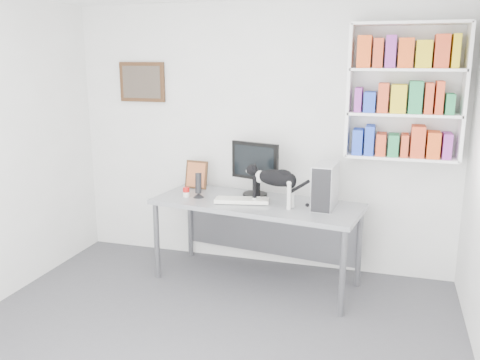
{
  "coord_description": "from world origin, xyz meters",
  "views": [
    {
      "loc": [
        1.29,
        -3.05,
        2.15
      ],
      "look_at": [
        -0.07,
        1.53,
        1.0
      ],
      "focal_mm": 38.0,
      "sensor_mm": 36.0,
      "label": 1
    }
  ],
  "objects_px": {
    "bookshelf": "(405,92)",
    "leaning_print": "(196,174)",
    "monitor": "(255,169)",
    "speaker": "(198,185)",
    "desk": "(256,242)",
    "pc_tower": "(325,186)",
    "keyboard": "(242,200)",
    "cat": "(275,187)",
    "soup_can": "(186,192)"
  },
  "relations": [
    {
      "from": "desk",
      "to": "keyboard",
      "type": "xyz_separation_m",
      "value": [
        -0.13,
        -0.06,
        0.43
      ]
    },
    {
      "from": "keyboard",
      "to": "pc_tower",
      "type": "distance_m",
      "value": 0.8
    },
    {
      "from": "monitor",
      "to": "keyboard",
      "type": "xyz_separation_m",
      "value": [
        -0.05,
        -0.27,
        -0.25
      ]
    },
    {
      "from": "bookshelf",
      "to": "desk",
      "type": "relative_size",
      "value": 0.63
    },
    {
      "from": "soup_can",
      "to": "monitor",
      "type": "bearing_deg",
      "value": 20.93
    },
    {
      "from": "bookshelf",
      "to": "cat",
      "type": "distance_m",
      "value": 1.46
    },
    {
      "from": "monitor",
      "to": "speaker",
      "type": "bearing_deg",
      "value": -139.64
    },
    {
      "from": "pc_tower",
      "to": "soup_can",
      "type": "xyz_separation_m",
      "value": [
        -1.35,
        -0.04,
        -0.15
      ]
    },
    {
      "from": "keyboard",
      "to": "bookshelf",
      "type": "bearing_deg",
      "value": 6.61
    },
    {
      "from": "keyboard",
      "to": "cat",
      "type": "distance_m",
      "value": 0.36
    },
    {
      "from": "desk",
      "to": "soup_can",
      "type": "relative_size",
      "value": 20.46
    },
    {
      "from": "speaker",
      "to": "cat",
      "type": "relative_size",
      "value": 0.44
    },
    {
      "from": "bookshelf",
      "to": "soup_can",
      "type": "relative_size",
      "value": 12.9
    },
    {
      "from": "bookshelf",
      "to": "leaning_print",
      "type": "bearing_deg",
      "value": -177.85
    },
    {
      "from": "keyboard",
      "to": "soup_can",
      "type": "xyz_separation_m",
      "value": [
        -0.58,
        0.03,
        0.03
      ]
    },
    {
      "from": "soup_can",
      "to": "bookshelf",
      "type": "bearing_deg",
      "value": 12.14
    },
    {
      "from": "pc_tower",
      "to": "cat",
      "type": "xyz_separation_m",
      "value": [
        -0.45,
        -0.1,
        -0.02
      ]
    },
    {
      "from": "pc_tower",
      "to": "leaning_print",
      "type": "height_order",
      "value": "pc_tower"
    },
    {
      "from": "desk",
      "to": "keyboard",
      "type": "relative_size",
      "value": 3.86
    },
    {
      "from": "keyboard",
      "to": "monitor",
      "type": "bearing_deg",
      "value": 67.22
    },
    {
      "from": "keyboard",
      "to": "leaning_print",
      "type": "xyz_separation_m",
      "value": [
        -0.61,
        0.38,
        0.13
      ]
    },
    {
      "from": "speaker",
      "to": "soup_can",
      "type": "height_order",
      "value": "speaker"
    },
    {
      "from": "bookshelf",
      "to": "pc_tower",
      "type": "distance_m",
      "value": 1.12
    },
    {
      "from": "bookshelf",
      "to": "desk",
      "type": "distance_m",
      "value": 1.97
    },
    {
      "from": "desk",
      "to": "keyboard",
      "type": "height_order",
      "value": "keyboard"
    },
    {
      "from": "monitor",
      "to": "speaker",
      "type": "height_order",
      "value": "monitor"
    },
    {
      "from": "leaning_print",
      "to": "soup_can",
      "type": "relative_size",
      "value": 3.15
    },
    {
      "from": "desk",
      "to": "cat",
      "type": "distance_m",
      "value": 0.63
    },
    {
      "from": "monitor",
      "to": "pc_tower",
      "type": "bearing_deg",
      "value": 0.73
    },
    {
      "from": "leaning_print",
      "to": "cat",
      "type": "height_order",
      "value": "cat"
    },
    {
      "from": "bookshelf",
      "to": "cat",
      "type": "xyz_separation_m",
      "value": [
        -1.09,
        -0.49,
        -0.85
      ]
    },
    {
      "from": "bookshelf",
      "to": "leaning_print",
      "type": "relative_size",
      "value": 4.1
    },
    {
      "from": "bookshelf",
      "to": "monitor",
      "type": "height_order",
      "value": "bookshelf"
    },
    {
      "from": "keyboard",
      "to": "speaker",
      "type": "xyz_separation_m",
      "value": [
        -0.46,
        0.05,
        0.11
      ]
    },
    {
      "from": "desk",
      "to": "bookshelf",
      "type": "bearing_deg",
      "value": 25.5
    },
    {
      "from": "cat",
      "to": "desk",
      "type": "bearing_deg",
      "value": 171.53
    },
    {
      "from": "leaning_print",
      "to": "cat",
      "type": "bearing_deg",
      "value": -18.2
    },
    {
      "from": "keyboard",
      "to": "soup_can",
      "type": "distance_m",
      "value": 0.58
    },
    {
      "from": "speaker",
      "to": "leaning_print",
      "type": "distance_m",
      "value": 0.37
    },
    {
      "from": "keyboard",
      "to": "pc_tower",
      "type": "height_order",
      "value": "pc_tower"
    },
    {
      "from": "pc_tower",
      "to": "speaker",
      "type": "relative_size",
      "value": 1.59
    },
    {
      "from": "speaker",
      "to": "leaning_print",
      "type": "xyz_separation_m",
      "value": [
        -0.15,
        0.33,
        0.02
      ]
    },
    {
      "from": "monitor",
      "to": "pc_tower",
      "type": "relative_size",
      "value": 1.35
    },
    {
      "from": "speaker",
      "to": "soup_can",
      "type": "distance_m",
      "value": 0.15
    },
    {
      "from": "leaning_print",
      "to": "monitor",
      "type": "bearing_deg",
      "value": -3.83
    },
    {
      "from": "desk",
      "to": "monitor",
      "type": "height_order",
      "value": "monitor"
    },
    {
      "from": "speaker",
      "to": "soup_can",
      "type": "bearing_deg",
      "value": 175.87
    },
    {
      "from": "bookshelf",
      "to": "pc_tower",
      "type": "bearing_deg",
      "value": -148.62
    },
    {
      "from": "pc_tower",
      "to": "speaker",
      "type": "bearing_deg",
      "value": -175.15
    },
    {
      "from": "soup_can",
      "to": "cat",
      "type": "xyz_separation_m",
      "value": [
        0.9,
        -0.06,
        0.13
      ]
    }
  ]
}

